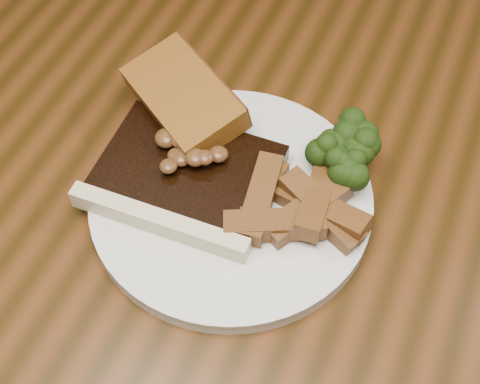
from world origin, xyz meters
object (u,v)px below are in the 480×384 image
object	(u,v)px
potato_wedges	(294,211)
dining_table	(251,249)
plate	(231,200)
garlic_bread	(185,112)
steak	(186,177)

from	to	relation	value
potato_wedges	dining_table	bearing A→B (deg)	163.28
dining_table	plate	distance (m)	0.10
garlic_bread	potato_wedges	world-z (taller)	garlic_bread
dining_table	potato_wedges	size ratio (longest dim) A/B	14.26
dining_table	garlic_bread	bearing A→B (deg)	151.28
dining_table	plate	size ratio (longest dim) A/B	6.25
dining_table	steak	bearing A→B (deg)	-162.73
plate	garlic_bread	distance (m)	0.10
garlic_bread	potato_wedges	size ratio (longest dim) A/B	1.10
dining_table	potato_wedges	world-z (taller)	potato_wedges
potato_wedges	garlic_bread	bearing A→B (deg)	154.97
steak	potato_wedges	world-z (taller)	potato_wedges
plate	steak	distance (m)	0.05
dining_table	garlic_bread	size ratio (longest dim) A/B	13.00
plate	steak	xyz separation A→B (m)	(-0.04, -0.00, 0.02)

